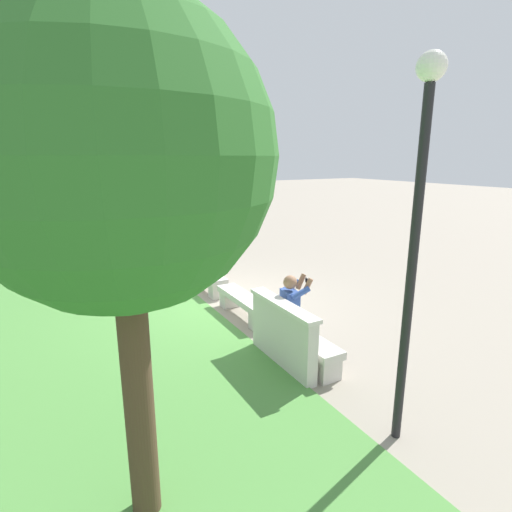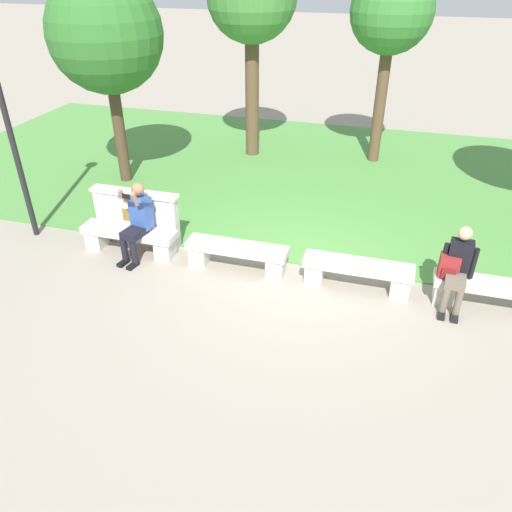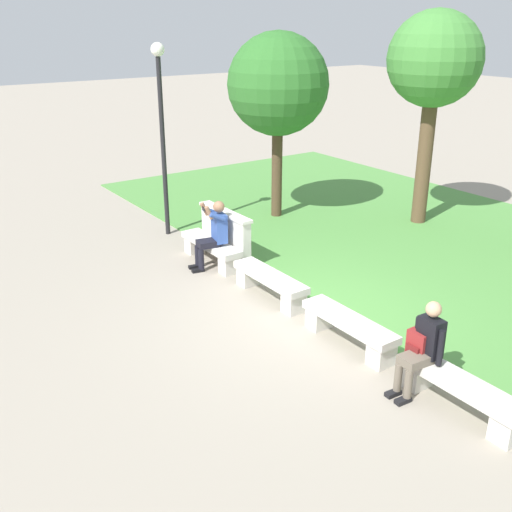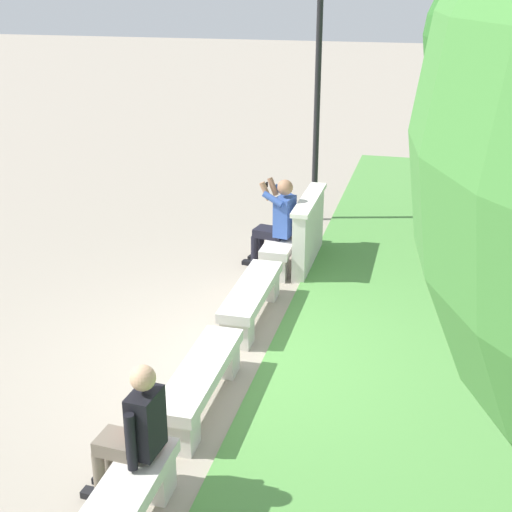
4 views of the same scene
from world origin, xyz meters
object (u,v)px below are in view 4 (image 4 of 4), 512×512
(bench_near, at_px, (252,298))
(bench_mid, at_px, (201,381))
(bench_main, at_px, (285,243))
(tree_right_background, at_px, (505,38))
(backpack, at_px, (146,428))
(person_photographer, at_px, (277,219))
(person_distant, at_px, (134,430))
(lamp_post, at_px, (318,63))

(bench_near, height_order, bench_mid, same)
(bench_main, relative_size, bench_mid, 1.00)
(bench_near, height_order, tree_right_background, tree_right_background)
(bench_mid, distance_m, backpack, 1.33)
(bench_main, bearing_deg, backpack, -0.21)
(person_photographer, bearing_deg, tree_right_background, 122.89)
(person_distant, bearing_deg, person_photographer, -179.89)
(person_photographer, distance_m, tree_right_background, 4.20)
(person_distant, bearing_deg, backpack, 156.93)
(bench_main, bearing_deg, bench_mid, 0.00)
(tree_right_background, bearing_deg, person_photographer, -57.11)
(bench_near, height_order, person_distant, person_distant)
(bench_mid, relative_size, person_photographer, 1.28)
(bench_main, height_order, person_photographer, person_photographer)
(lamp_post, bearing_deg, bench_main, -2.11)
(person_photographer, height_order, backpack, person_photographer)
(tree_right_background, bearing_deg, bench_main, -59.95)
(lamp_post, bearing_deg, bench_mid, -0.72)
(backpack, xyz_separation_m, tree_right_background, (-6.86, 2.85, 2.48))
(bench_mid, relative_size, tree_right_background, 0.39)
(person_photographer, bearing_deg, person_distant, 0.11)
(bench_main, bearing_deg, bench_near, 0.00)
(person_photographer, bearing_deg, bench_mid, 1.18)
(person_distant, distance_m, tree_right_background, 7.93)
(bench_near, relative_size, lamp_post, 0.42)
(bench_near, distance_m, person_distant, 3.39)
(person_photographer, relative_size, lamp_post, 0.32)
(bench_near, relative_size, person_distant, 1.34)
(person_distant, xyz_separation_m, tree_right_background, (-6.97, 2.90, 2.43))
(person_photographer, distance_m, person_distant, 5.09)
(bench_near, relative_size, tree_right_background, 0.39)
(backpack, distance_m, lamp_post, 7.51)
(tree_right_background, bearing_deg, person_distant, -22.58)
(bench_main, distance_m, backpack, 5.23)
(bench_main, bearing_deg, tree_right_background, 120.05)
(person_distant, bearing_deg, bench_main, 179.29)
(person_photographer, distance_m, backpack, 4.98)
(bench_main, height_order, backpack, backpack)
(bench_near, distance_m, person_photographer, 1.78)
(tree_right_background, bearing_deg, backpack, -22.57)
(person_photographer, bearing_deg, lamp_post, 176.19)
(backpack, bearing_deg, tree_right_background, 157.43)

